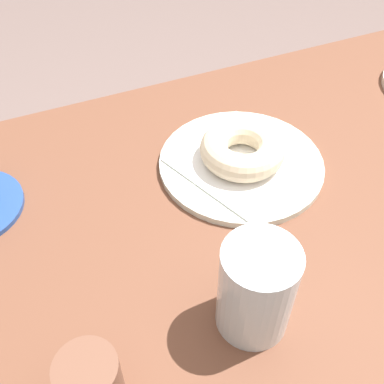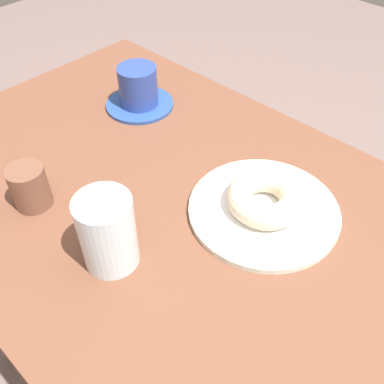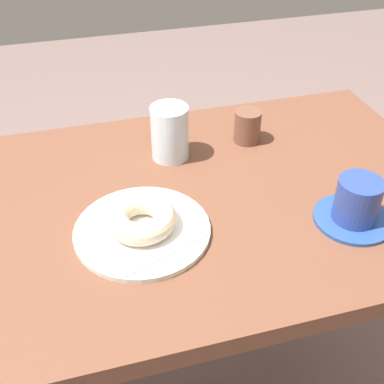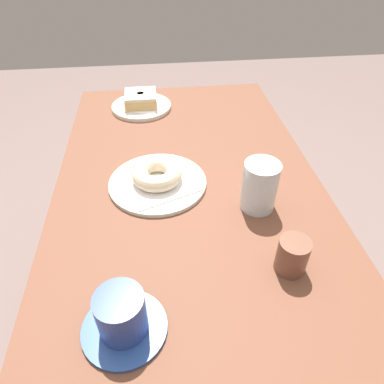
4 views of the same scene
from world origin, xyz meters
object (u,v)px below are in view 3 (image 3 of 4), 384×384
plate_sugar_ring (142,230)px  donut_sugar_ring (141,218)px  sugar_jar (247,126)px  coffee_cup (357,204)px  water_glass (170,133)px

plate_sugar_ring → donut_sugar_ring: bearing=180.0°
plate_sugar_ring → sugar_jar: (0.28, 0.24, 0.03)m
donut_sugar_ring → coffee_cup: (0.37, -0.07, 0.01)m
plate_sugar_ring → water_glass: size_ratio=2.06×
coffee_cup → donut_sugar_ring: bearing=169.5°
plate_sugar_ring → sugar_jar: sugar_jar is taller
donut_sugar_ring → sugar_jar: sugar_jar is taller
water_glass → plate_sugar_ring: bearing=-115.1°
water_glass → sugar_jar: water_glass is taller
plate_sugar_ring → coffee_cup: bearing=-10.5°
plate_sugar_ring → sugar_jar: size_ratio=3.30×
coffee_cup → sugar_jar: (-0.09, 0.30, -0.00)m
water_glass → coffee_cup: size_ratio=0.83×
donut_sugar_ring → plate_sugar_ring: bearing=0.0°
water_glass → sugar_jar: 0.18m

